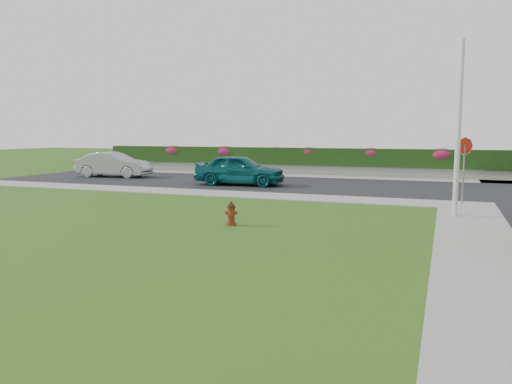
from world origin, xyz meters
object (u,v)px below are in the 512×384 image
at_px(fire_hydrant, 231,214).
at_px(stop_sign, 464,154).
at_px(utility_pole, 458,130).
at_px(sedan_silver, 114,165).
at_px(sedan_teal, 240,170).

distance_m(fire_hydrant, stop_sign, 9.73).
bearing_deg(utility_pole, sedan_silver, 157.45).
relative_size(fire_hydrant, stop_sign, 0.28).
height_order(sedan_teal, stop_sign, stop_sign).
relative_size(fire_hydrant, sedan_silver, 0.16).
distance_m(sedan_teal, sedan_silver, 9.03).
distance_m(fire_hydrant, sedan_silver, 17.43).
xyz_separation_m(utility_pole, stop_sign, (0.31, 3.26, -0.90)).
relative_size(utility_pole, stop_sign, 2.19).
distance_m(sedan_teal, stop_sign, 10.89).
relative_size(sedan_teal, utility_pole, 0.82).
bearing_deg(utility_pole, sedan_teal, 148.11).
bearing_deg(stop_sign, sedan_teal, 153.24).
bearing_deg(fire_hydrant, sedan_silver, 127.56).
relative_size(fire_hydrant, sedan_teal, 0.15).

